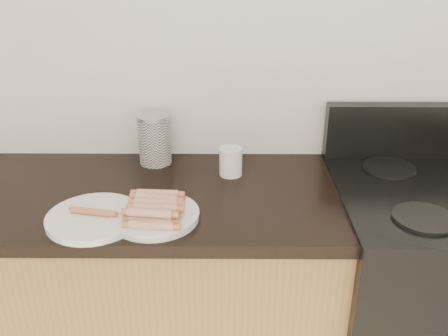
{
  "coord_description": "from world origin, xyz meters",
  "views": [
    {
      "loc": [
        0.04,
        0.27,
        1.66
      ],
      "look_at": [
        0.03,
        1.62,
        1.02
      ],
      "focal_mm": 40.0,
      "sensor_mm": 36.0,
      "label": 1
    }
  ],
  "objects_px": {
    "main_plate": "(155,217)",
    "canister": "(155,139)",
    "side_plate": "(94,218)",
    "mug": "(231,161)",
    "stove": "(433,304)"
  },
  "relations": [
    {
      "from": "main_plate",
      "to": "side_plate",
      "type": "bearing_deg",
      "value": -176.6
    },
    {
      "from": "side_plate",
      "to": "mug",
      "type": "height_order",
      "value": "mug"
    },
    {
      "from": "canister",
      "to": "mug",
      "type": "xyz_separation_m",
      "value": [
        0.27,
        -0.1,
        -0.04
      ]
    },
    {
      "from": "mug",
      "to": "stove",
      "type": "bearing_deg",
      "value": -11.46
    },
    {
      "from": "side_plate",
      "to": "canister",
      "type": "height_order",
      "value": "canister"
    },
    {
      "from": "main_plate",
      "to": "canister",
      "type": "height_order",
      "value": "canister"
    },
    {
      "from": "main_plate",
      "to": "mug",
      "type": "xyz_separation_m",
      "value": [
        0.22,
        0.3,
        0.04
      ]
    },
    {
      "from": "mug",
      "to": "main_plate",
      "type": "bearing_deg",
      "value": -126.44
    },
    {
      "from": "stove",
      "to": "side_plate",
      "type": "xyz_separation_m",
      "value": [
        -1.12,
        -0.17,
        0.45
      ]
    },
    {
      "from": "stove",
      "to": "main_plate",
      "type": "distance_m",
      "value": 1.06
    },
    {
      "from": "stove",
      "to": "canister",
      "type": "bearing_deg",
      "value": 166.19
    },
    {
      "from": "stove",
      "to": "side_plate",
      "type": "height_order",
      "value": "side_plate"
    },
    {
      "from": "stove",
      "to": "side_plate",
      "type": "relative_size",
      "value": 3.31
    },
    {
      "from": "main_plate",
      "to": "side_plate",
      "type": "distance_m",
      "value": 0.18
    },
    {
      "from": "side_plate",
      "to": "canister",
      "type": "distance_m",
      "value": 0.44
    }
  ]
}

